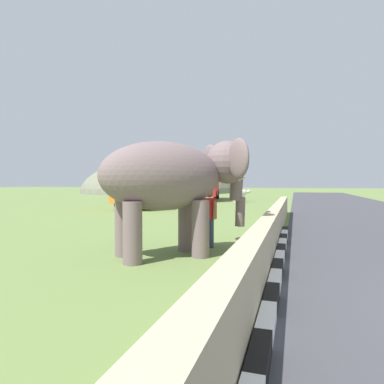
% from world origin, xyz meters
% --- Properties ---
extents(striped_curb, '(16.20, 0.20, 0.24)m').
position_xyz_m(striped_curb, '(-0.35, 4.22, 0.12)').
color(striped_curb, white).
rests_on(striped_curb, ground_plane).
extents(barrier_parapet, '(28.00, 0.36, 1.00)m').
position_xyz_m(barrier_parapet, '(2.00, 4.52, 0.50)').
color(barrier_parapet, tan).
rests_on(barrier_parapet, ground_plane).
extents(elephant, '(3.76, 3.89, 2.97)m').
position_xyz_m(elephant, '(2.99, 6.79, 1.96)').
color(elephant, '#6F5C5D').
rests_on(elephant, ground_plane).
extents(person_handler, '(0.50, 0.56, 1.66)m').
position_xyz_m(person_handler, '(4.29, 6.24, 0.93)').
color(person_handler, navy).
rests_on(person_handler, ground_plane).
extents(bus_orange, '(8.43, 3.68, 3.50)m').
position_xyz_m(bus_orange, '(18.19, 14.69, 2.08)').
color(bus_orange, orange).
rests_on(bus_orange, ground_plane).
extents(bus_red, '(8.43, 3.91, 3.50)m').
position_xyz_m(bus_red, '(28.95, 12.87, 2.08)').
color(bus_red, '#B21E1E').
rests_on(bus_red, ground_plane).
extents(cow_near, '(1.93, 0.94, 1.23)m').
position_xyz_m(cow_near, '(14.80, 9.99, 0.87)').
color(cow_near, beige).
rests_on(cow_near, ground_plane).
extents(cow_mid, '(1.66, 1.61, 1.23)m').
position_xyz_m(cow_mid, '(18.82, 12.32, 0.87)').
color(cow_mid, beige).
rests_on(cow_mid, ground_plane).
extents(cow_far, '(1.48, 1.75, 1.23)m').
position_xyz_m(cow_far, '(26.14, 8.77, 0.87)').
color(cow_far, beige).
rests_on(cow_far, ground_plane).
extents(hill_east, '(34.86, 27.89, 12.83)m').
position_xyz_m(hill_east, '(55.00, 28.24, 0.00)').
color(hill_east, '#6C6C5B').
rests_on(hill_east, ground_plane).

